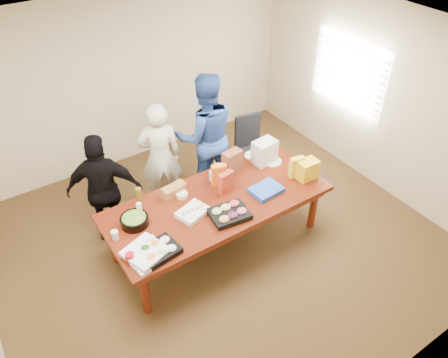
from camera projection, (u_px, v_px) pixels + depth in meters
floor at (218, 243)px, 5.80m from camera, size 5.50×5.00×0.02m
ceiling at (215, 46)px, 4.10m from camera, size 5.50×5.00×0.02m
wall_back at (128, 81)px, 6.58m from camera, size 5.50×0.04×2.70m
wall_front at (393, 320)px, 3.32m from camera, size 5.50×0.04×2.70m
wall_right at (379, 98)px, 6.14m from camera, size 0.04×5.00×2.70m
window_panel at (348, 74)px, 6.43m from camera, size 0.03×1.40×1.10m
window_blinds at (346, 75)px, 6.41m from camera, size 0.04×1.36×1.00m
conference_table at (218, 222)px, 5.56m from camera, size 2.80×1.20×0.75m
office_chair at (254, 150)px, 6.64m from camera, size 0.58×0.58×0.97m
person_center at (160, 156)px, 5.94m from camera, size 0.69×0.57×1.63m
person_right at (206, 136)px, 6.13m from camera, size 1.08×0.95×1.88m
person_left at (105, 190)px, 5.40m from camera, size 1.01×0.78×1.60m
veggie_tray at (159, 251)px, 4.63m from camera, size 0.46×0.38×0.06m
fruit_tray at (229, 214)px, 5.08m from camera, size 0.49×0.41×0.07m
sheet_cake at (193, 212)px, 5.11m from camera, size 0.42×0.36×0.06m
salad_bowl at (134, 221)px, 4.96m from camera, size 0.41×0.41×0.11m
chip_bag_blue at (266, 190)px, 5.43m from camera, size 0.41×0.32×0.06m
chip_bag_red at (226, 182)px, 5.36m from camera, size 0.21×0.12×0.29m
chip_bag_yellow at (297, 167)px, 5.62m from camera, size 0.20×0.11×0.29m
chip_bag_orange at (219, 175)px, 5.48m from camera, size 0.20×0.14×0.29m
mayo_jar at (213, 176)px, 5.60m from camera, size 0.10×0.10×0.14m
mustard_bottle at (218, 174)px, 5.58m from camera, size 0.08×0.08×0.18m
dressing_bottle at (139, 195)px, 5.23m from camera, size 0.08×0.08×0.22m
ranch_bottle at (140, 210)px, 5.05m from camera, size 0.08×0.08×0.19m
banana_bunch at (222, 167)px, 5.79m from camera, size 0.25×0.22×0.07m
bread_loaf at (174, 190)px, 5.38m from camera, size 0.33×0.18×0.13m
kraft_bag at (232, 162)px, 5.67m from camera, size 0.27×0.18×0.33m
red_cup at (130, 258)px, 4.51m from camera, size 0.11×0.11×0.12m
clear_cup_a at (151, 241)px, 4.71m from camera, size 0.09×0.09×0.11m
clear_cup_b at (115, 235)px, 4.78m from camera, size 0.09×0.09×0.11m
pizza_box_lower at (147, 256)px, 4.59m from camera, size 0.46×0.46×0.05m
pizza_box_upper at (145, 252)px, 4.57m from camera, size 0.50×0.50×0.05m
plate_a at (272, 161)px, 5.95m from camera, size 0.33×0.33×0.02m
plate_b at (253, 155)px, 6.06m from camera, size 0.27×0.27×0.01m
dip_bowl_a at (228, 178)px, 5.62m from camera, size 0.16×0.16×0.06m
dip_bowl_b at (182, 195)px, 5.36m from camera, size 0.16×0.16×0.06m
grocery_bag_white at (264, 152)px, 5.85m from camera, size 0.33×0.25×0.33m
grocery_bag_yellow at (307, 170)px, 5.59m from camera, size 0.27×0.19×0.27m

